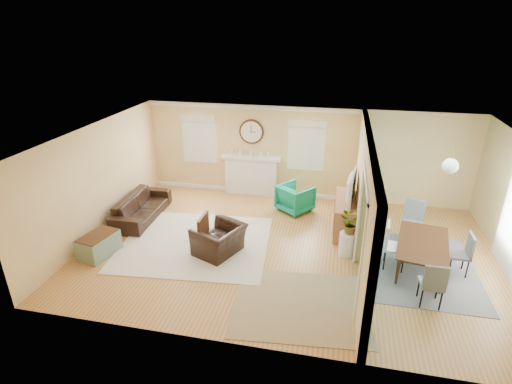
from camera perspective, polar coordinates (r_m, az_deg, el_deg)
floor at (r=9.06m, az=4.60°, el=-8.15°), size 9.00×9.00×0.00m
wall_back at (r=11.25m, az=6.91°, el=5.47°), size 9.00×0.02×2.60m
wall_front at (r=5.87m, az=0.93°, el=-12.35°), size 9.00×0.02×2.60m
wall_left at (r=10.00m, az=-21.62°, el=1.62°), size 0.02×6.00×2.60m
ceiling at (r=8.02m, az=5.20°, el=7.90°), size 9.00×6.00×0.02m
partition at (r=8.66m, az=15.10°, el=-0.36°), size 0.17×6.00×2.60m
fireplace at (r=11.59m, az=-0.72°, el=2.50°), size 1.70×0.30×1.17m
wall_clock at (r=11.28m, az=-0.65°, el=8.61°), size 0.70×0.07×0.70m
window_left at (r=11.75m, az=-8.13°, el=8.01°), size 1.05×0.13×1.42m
window_right at (r=11.10m, az=7.23°, el=7.14°), size 1.05×0.13×1.42m
pendant at (r=8.35m, az=26.00°, el=3.35°), size 0.30×0.30×0.55m
rug_cream at (r=9.36m, az=-8.63°, el=-7.20°), size 3.55×3.15×0.02m
rug_jute at (r=7.52m, az=6.41°, el=-15.68°), size 2.60×2.20×0.01m
rug_grey at (r=9.08m, az=22.41°, el=-9.94°), size 2.19×2.73×0.01m
sofa at (r=10.68m, az=-16.01°, el=-2.06°), size 0.87×2.09×0.61m
eames_chair at (r=8.77m, az=-5.27°, el=-6.83°), size 1.20×1.27×0.65m
green_chair at (r=10.66m, az=5.63°, el=-0.87°), size 1.12×1.12×0.74m
trunk at (r=9.36m, az=-21.53°, el=-7.05°), size 0.67×0.94×0.49m
credenza at (r=9.89m, az=12.67°, el=-3.19°), size 0.53×1.56×0.80m
tv at (r=9.59m, az=12.94°, el=0.74°), size 0.28×1.17×0.67m
garden_stool at (r=8.93m, az=12.89°, el=-7.25°), size 0.36×0.36×0.53m
potted_plant at (r=8.70m, az=13.18°, el=-4.45°), size 0.47×0.43×0.46m
dining_table at (r=8.93m, az=22.70°, el=-8.35°), size 1.26×1.86×0.60m
dining_chair_n at (r=9.70m, az=21.49°, el=-3.63°), size 0.53×0.53×1.00m
dining_chair_s at (r=7.84m, az=23.89°, el=-11.32°), size 0.40×0.40×0.90m
dining_chair_w at (r=8.62m, az=19.37°, el=-6.84°), size 0.48×0.48×0.99m
dining_chair_e at (r=8.96m, az=27.10°, el=-7.46°), size 0.40×0.40×0.89m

